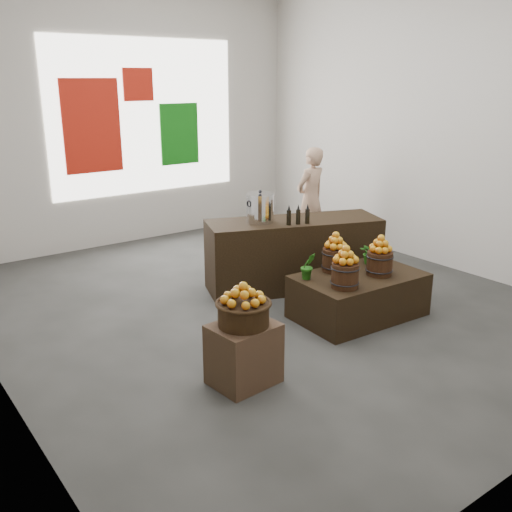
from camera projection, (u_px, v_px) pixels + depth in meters
ground at (261, 303)px, 6.88m from camera, size 7.00×7.00×0.00m
back_wall at (127, 118)px, 8.96m from camera, size 6.00×0.04×4.00m
back_opening at (145, 117)px, 9.11m from camera, size 3.20×0.02×2.40m
deco_red_left at (92, 126)px, 8.62m from camera, size 0.90×0.04×1.40m
deco_green_right at (179, 134)px, 9.54m from camera, size 0.70×0.04×1.00m
deco_red_upper at (138, 84)px, 8.90m from camera, size 0.50×0.04×0.50m
crate at (244, 354)px, 5.02m from camera, size 0.60×0.50×0.56m
wicker_basket at (243, 314)px, 4.91m from camera, size 0.45×0.45×0.20m
apples_in_basket at (243, 293)px, 4.85m from camera, size 0.35×0.35×0.19m
display_table at (358, 295)px, 6.45m from camera, size 1.47×0.96×0.49m
apple_bucket_front_left at (345, 275)px, 5.97m from camera, size 0.29×0.29×0.26m
apples_in_bucket_front_left at (346, 255)px, 5.90m from camera, size 0.21×0.21×0.19m
apple_bucket_front_right at (379, 263)px, 6.35m from camera, size 0.29×0.29×0.26m
apples_in_bucket_front_right at (381, 244)px, 6.28m from camera, size 0.21×0.21×0.19m
apple_bucket_rear at (335, 260)px, 6.47m from camera, size 0.29×0.29×0.26m
apples_in_bucket_rear at (336, 241)px, 6.40m from camera, size 0.21×0.21×0.19m
herb_garnish_right at (370, 252)px, 6.72m from camera, size 0.30×0.28×0.28m
herb_garnish_left at (308, 266)px, 6.21m from camera, size 0.20×0.17×0.30m
counter at (294, 254)px, 7.29m from camera, size 2.30×1.43×0.90m
stock_pot_left at (260, 209)px, 6.99m from camera, size 0.34×0.34×0.34m
oil_cruets at (300, 214)px, 6.92m from camera, size 0.24×0.14×0.25m
shopper at (310, 198)px, 8.91m from camera, size 0.64×0.47×1.59m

